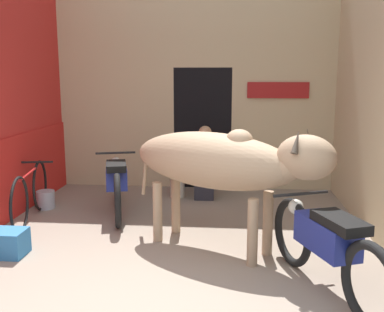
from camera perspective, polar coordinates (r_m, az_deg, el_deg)
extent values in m
plane|color=gray|center=(3.98, -5.08, -18.74)|extent=(30.00, 30.00, 0.00)
cube|color=red|center=(6.37, -22.55, -2.93)|extent=(0.03, 4.12, 1.11)
cube|color=#C6B289|center=(7.73, 0.38, 18.33)|extent=(4.63, 0.18, 1.93)
cube|color=#C6B289|center=(7.93, -9.29, 3.62)|extent=(1.96, 0.18, 2.04)
cube|color=#C6B289|center=(7.72, 11.31, 3.37)|extent=(1.69, 0.18, 2.04)
cube|color=black|center=(8.05, 1.56, 3.85)|extent=(0.98, 0.90, 2.04)
cube|color=maroon|center=(7.56, 10.87, 8.21)|extent=(1.00, 0.03, 0.26)
ellipsoid|color=tan|center=(4.92, 2.42, -0.54)|extent=(2.05, 1.54, 0.62)
ellipsoid|color=tan|center=(4.70, 6.04, 2.04)|extent=(0.38, 0.37, 0.23)
cylinder|color=tan|center=(4.50, 12.34, -1.17)|extent=(0.50, 0.45, 0.41)
ellipsoid|color=tan|center=(4.42, 14.31, -0.16)|extent=(0.70, 0.62, 0.44)
cylinder|color=tan|center=(5.51, -5.95, -1.75)|extent=(0.14, 0.10, 0.64)
cylinder|color=tan|center=(4.95, 9.59, -8.40)|extent=(0.11, 0.11, 0.71)
cylinder|color=tan|center=(4.65, 7.70, -9.62)|extent=(0.11, 0.11, 0.71)
cylinder|color=tan|center=(5.56, -2.07, -6.17)|extent=(0.11, 0.11, 0.71)
cylinder|color=tan|center=(5.29, -4.39, -7.07)|extent=(0.11, 0.11, 0.71)
cone|color=#473D33|center=(4.56, 14.56, 2.22)|extent=(0.14, 0.17, 0.24)
cone|color=#473D33|center=(4.27, 13.14, 1.76)|extent=(0.14, 0.17, 0.24)
torus|color=black|center=(3.80, 21.68, -15.05)|extent=(0.33, 0.68, 0.70)
torus|color=black|center=(4.74, 12.61, -9.41)|extent=(0.33, 0.68, 0.70)
cube|color=navy|center=(4.19, 16.73, -9.61)|extent=(0.50, 0.73, 0.28)
cube|color=black|center=(3.99, 18.29, -7.98)|extent=(0.44, 0.59, 0.09)
cylinder|color=black|center=(4.50, 13.65, -4.70)|extent=(0.55, 0.24, 0.03)
sphere|color=silver|center=(4.62, 13.04, -6.28)|extent=(0.15, 0.15, 0.15)
torus|color=black|center=(5.81, -9.44, -5.60)|extent=(0.26, 0.70, 0.70)
torus|color=black|center=(6.92, -9.59, -3.00)|extent=(0.26, 0.70, 0.70)
cube|color=navy|center=(6.32, -9.57, -2.55)|extent=(0.44, 0.69, 0.28)
cube|color=black|center=(6.11, -9.60, -1.26)|extent=(0.39, 0.56, 0.09)
cylinder|color=black|center=(6.71, -9.69, 0.40)|extent=(0.57, 0.19, 0.03)
sphere|color=silver|center=(6.82, -9.66, -0.76)|extent=(0.15, 0.15, 0.15)
torus|color=black|center=(5.88, -21.06, -5.88)|extent=(0.16, 0.71, 0.72)
torus|color=black|center=(6.82, -18.75, -3.54)|extent=(0.16, 0.71, 0.72)
cylinder|color=red|center=(6.28, -19.98, -2.07)|extent=(0.17, 0.82, 0.03)
cylinder|color=black|center=(6.66, -19.11, -0.74)|extent=(0.44, 0.11, 0.03)
cube|color=#282833|center=(7.00, 1.56, -4.03)|extent=(0.30, 0.14, 0.39)
cube|color=#282833|center=(7.03, 1.62, -1.91)|extent=(0.30, 0.32, 0.11)
cube|color=beige|center=(7.05, 1.66, 0.20)|extent=(0.43, 0.20, 0.50)
sphere|color=tan|center=(7.00, 1.68, 3.03)|extent=(0.20, 0.20, 0.20)
cylinder|color=beige|center=(7.17, -1.86, -3.82)|extent=(0.23, 0.23, 0.35)
cylinder|color=beige|center=(7.13, -1.87, -2.30)|extent=(0.33, 0.33, 0.04)
cube|color=teal|center=(5.33, -22.65, -10.14)|extent=(0.44, 0.32, 0.28)
cylinder|color=#A8A8B2|center=(6.92, -18.08, -5.28)|extent=(0.26, 0.26, 0.26)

